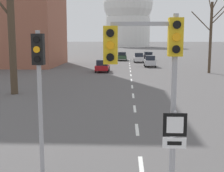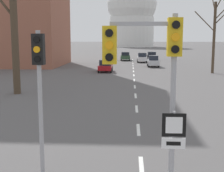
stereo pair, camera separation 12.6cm
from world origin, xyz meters
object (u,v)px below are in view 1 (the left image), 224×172
sedan_near_left (139,58)px  sedan_mid_centre (122,56)px  sedan_far_right (150,61)px  sedan_near_right (148,56)px  traffic_signal_near_left (39,75)px  route_sign_post (174,142)px  sedan_far_left (102,66)px  traffic_signal_centre_tall (152,62)px

sedan_near_left → sedan_mid_centre: (-3.14, 4.56, -0.00)m
sedan_far_right → sedan_near_right: bearing=87.2°
sedan_near_left → sedan_near_right: (2.13, 6.20, -0.02)m
traffic_signal_near_left → route_sign_post: traffic_signal_near_left is taller
traffic_signal_near_left → sedan_near_right: traffic_signal_near_left is taller
sedan_far_left → sedan_near_left: bearing=72.4°
traffic_signal_centre_tall → sedan_far_right: 40.79m
sedan_near_right → sedan_mid_centre: (-5.27, -1.63, 0.01)m
traffic_signal_centre_tall → sedan_far_left: (-3.81, 32.71, -2.97)m
sedan_near_right → traffic_signal_centre_tall: bearing=-93.8°
traffic_signal_centre_tall → sedan_far_left: 33.07m
traffic_signal_near_left → sedan_far_right: 39.56m
traffic_signal_near_left → sedan_near_left: (4.98, 48.15, -2.37)m
sedan_mid_centre → sedan_far_left: sedan_mid_centre is taller
sedan_far_left → route_sign_post: bearing=-82.4°
route_sign_post → sedan_near_left: 50.06m
sedan_mid_centre → traffic_signal_centre_tall: bearing=-88.4°
traffic_signal_centre_tall → sedan_mid_centre: 54.42m
traffic_signal_near_left → sedan_far_right: (6.36, 38.98, -2.36)m
sedan_near_right → sedan_far_right: bearing=-92.8°
traffic_signal_centre_tall → traffic_signal_near_left: bearing=154.7°
sedan_near_left → sedan_mid_centre: sedan_near_left is taller
traffic_signal_near_left → sedan_near_left: traffic_signal_near_left is taller
sedan_mid_centre → sedan_far_left: (-2.26, -21.61, -0.05)m
sedan_far_left → sedan_far_right: sedan_far_right is taller
traffic_signal_near_left → sedan_mid_centre: (1.84, 52.72, -2.38)m
sedan_near_right → sedan_far_left: sedan_near_right is taller
route_sign_post → sedan_mid_centre: (-2.12, 54.61, -0.90)m
traffic_signal_near_left → sedan_near_left: 48.47m
sedan_near_left → sedan_far_right: (1.38, -9.18, 0.01)m
sedan_near_right → sedan_far_left: size_ratio=1.05×
sedan_mid_centre → sedan_near_right: bearing=17.2°
sedan_far_left → sedan_mid_centre: bearing=84.0°
route_sign_post → traffic_signal_centre_tall: bearing=153.5°
traffic_signal_centre_tall → sedan_far_right: (2.97, 40.58, -2.90)m
sedan_near_right → sedan_mid_centre: size_ratio=0.95×
route_sign_post → sedan_far_right: (2.39, 40.87, -0.88)m
traffic_signal_centre_tall → sedan_mid_centre: bearing=91.6°
traffic_signal_near_left → sedan_far_left: bearing=90.8°
sedan_mid_centre → sedan_far_right: 14.47m
route_sign_post → sedan_far_right: size_ratio=0.65×
sedan_near_right → sedan_far_right: (-0.76, -15.37, 0.03)m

